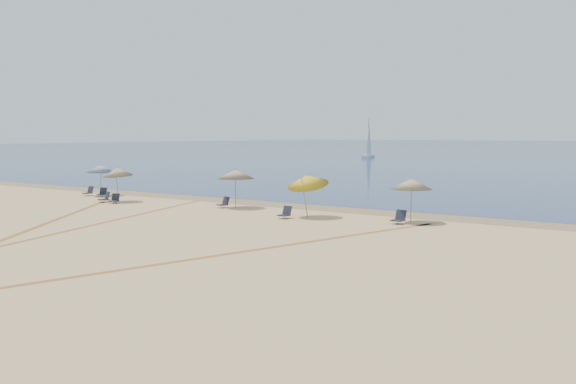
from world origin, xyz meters
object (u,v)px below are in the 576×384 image
chair_3 (115,199)px  chair_4 (224,203)px  umbrella_1 (118,172)px  umbrella_4 (411,184)px  sailboat_0 (369,146)px  chair_5 (285,213)px  chair_1 (102,193)px  umbrella_2 (235,174)px  umbrella_0 (100,169)px  chair_0 (89,191)px  chair_6 (399,218)px  chair_2 (105,198)px  umbrella_3 (307,180)px

chair_3 → chair_4: size_ratio=0.99×
umbrella_1 → umbrella_4: 20.39m
sailboat_0 → umbrella_4: bearing=-74.1°
chair_5 → sailboat_0: 86.58m
chair_1 → sailboat_0: size_ratio=0.10×
umbrella_4 → umbrella_2: bearing=-179.5°
umbrella_0 → umbrella_1: umbrella_1 is taller
chair_4 → chair_5: 6.22m
chair_3 → umbrella_2: bearing=-1.9°
umbrella_2 → chair_0: size_ratio=3.44×
umbrella_0 → chair_6: bearing=-2.4°
chair_2 → chair_1: bearing=164.7°
umbrella_3 → chair_6: size_ratio=3.50×
chair_5 → sailboat_0: bearing=119.5°
umbrella_2 → sailboat_0: size_ratio=0.32×
umbrella_0 → umbrella_2: size_ratio=0.96×
chair_6 → sailboat_0: (-40.59, 77.75, 1.97)m
chair_0 → chair_5: (19.12, -2.09, -0.01)m
umbrella_0 → chair_1: bearing=-33.5°
umbrella_2 → umbrella_4: bearing=0.5°
chair_1 → chair_6: size_ratio=1.05×
chair_5 → chair_6: chair_6 is taller
sailboat_0 → chair_1: bearing=-89.6°
umbrella_0 → chair_3: 5.94m
umbrella_0 → chair_0: (-0.78, -0.49, -1.69)m
umbrella_0 → chair_1: (0.74, -0.49, -1.70)m
chair_2 → sailboat_0: bearing=125.6°
chair_6 → umbrella_4: bearing=77.6°
umbrella_3 → chair_6: umbrella_3 is taller
chair_2 → umbrella_0: bearing=165.3°
umbrella_1 → chair_1: (-3.53, 1.54, -1.73)m
umbrella_4 → chair_5: size_ratio=3.34×
umbrella_2 → umbrella_0: bearing=178.7°
umbrella_2 → chair_1: umbrella_2 is taller
umbrella_1 → sailboat_0: size_ratio=0.32×
chair_4 → chair_2: bearing=-152.1°
umbrella_0 → umbrella_2: 13.04m
umbrella_2 → umbrella_3: size_ratio=0.93×
chair_0 → umbrella_0: bearing=35.8°
chair_4 → chair_3: bearing=-149.5°
umbrella_2 → umbrella_3: 6.14m
umbrella_1 → chair_0: (-5.06, 1.54, -1.72)m
chair_0 → chair_5: size_ratio=1.01×
chair_6 → chair_3: bearing=-167.0°
umbrella_1 → chair_0: size_ratio=3.39×
umbrella_4 → chair_6: (-0.29, -0.81, -1.69)m
umbrella_3 → chair_2: bearing=-175.2°
umbrella_2 → chair_3: bearing=-162.3°
chair_2 → chair_6: (20.47, 1.78, -0.00)m
umbrella_1 → umbrella_2: 8.93m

